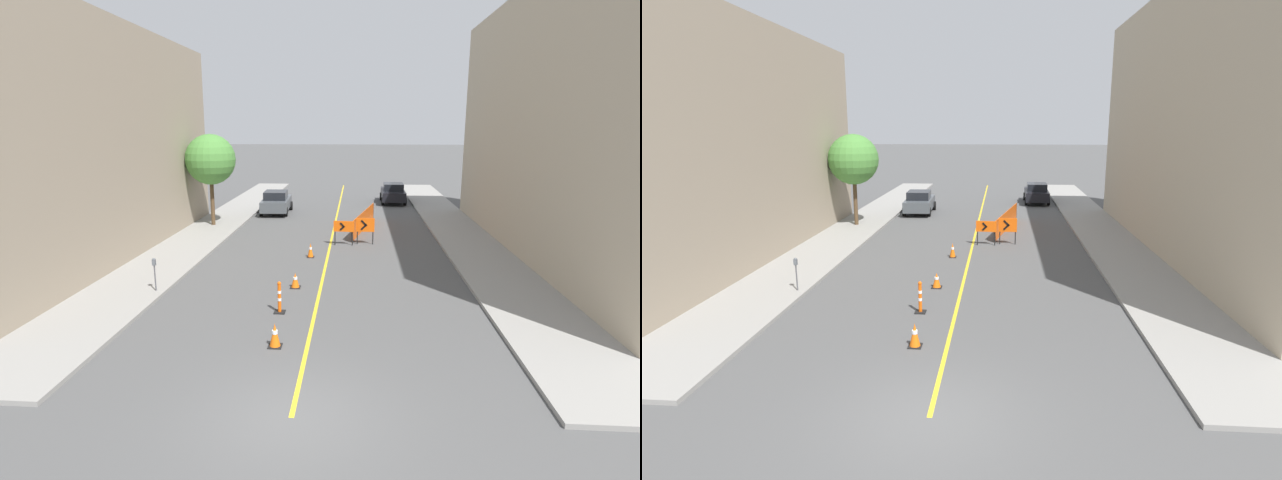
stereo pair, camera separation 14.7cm
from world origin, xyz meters
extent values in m
plane|color=#4C4C4C|center=(0.00, 0.00, 0.00)|extent=(300.00, 300.00, 0.00)
cube|color=gold|center=(0.00, 20.99, 0.00)|extent=(0.12, 41.98, 0.01)
cube|color=gray|center=(-7.26, 20.99, 0.07)|extent=(3.14, 41.98, 0.13)
cube|color=gray|center=(7.26, 20.99, 0.07)|extent=(3.14, 41.98, 0.13)
cube|color=gray|center=(-11.83, 13.19, 5.29)|extent=(6.00, 21.30, 10.58)
cube|color=tan|center=(11.83, 15.02, 6.15)|extent=(6.00, 23.75, 12.29)
cube|color=black|center=(-0.91, 3.47, 0.01)|extent=(0.39, 0.39, 0.03)
cone|color=orange|center=(-0.91, 3.47, 0.36)|extent=(0.31, 0.31, 0.67)
cylinder|color=white|center=(-0.91, 3.47, 0.44)|extent=(0.16, 0.16, 0.11)
cube|color=black|center=(-0.97, 8.72, 0.01)|extent=(0.39, 0.39, 0.03)
cone|color=orange|center=(-0.97, 8.72, 0.31)|extent=(0.32, 0.32, 0.57)
cylinder|color=white|center=(-0.97, 8.72, 0.38)|extent=(0.16, 0.16, 0.09)
cube|color=black|center=(-0.80, 13.26, 0.01)|extent=(0.34, 0.34, 0.03)
cone|color=orange|center=(-0.80, 13.26, 0.36)|extent=(0.27, 0.27, 0.66)
cylinder|color=white|center=(-0.80, 13.26, 0.44)|extent=(0.14, 0.14, 0.11)
cube|color=black|center=(-1.18, 6.09, 0.02)|extent=(0.37, 0.37, 0.04)
cylinder|color=#EF560C|center=(-1.18, 6.09, 0.51)|extent=(0.11, 0.11, 0.95)
cylinder|color=white|center=(-1.18, 6.09, 0.47)|extent=(0.13, 0.13, 0.10)
cylinder|color=white|center=(-1.18, 6.09, 0.72)|extent=(0.13, 0.13, 0.10)
sphere|color=#EF560C|center=(-1.18, 6.09, 1.03)|extent=(0.13, 0.13, 0.13)
cube|color=#EF560C|center=(0.70, 15.80, 1.00)|extent=(1.07, 0.15, 0.56)
cube|color=black|center=(0.62, 15.76, 1.08)|extent=(0.28, 0.04, 0.28)
cube|color=black|center=(0.62, 15.76, 0.92)|extent=(0.28, 0.04, 0.28)
cylinder|color=black|center=(0.25, 15.80, 0.36)|extent=(0.06, 0.06, 0.72)
cylinder|color=black|center=(1.15, 15.80, 0.36)|extent=(0.06, 0.06, 0.72)
cube|color=#EF560C|center=(1.81, 16.11, 1.03)|extent=(0.96, 0.08, 0.72)
cube|color=black|center=(1.74, 16.07, 1.13)|extent=(0.35, 0.03, 0.34)
cube|color=black|center=(1.74, 16.07, 0.93)|extent=(0.35, 0.03, 0.34)
cylinder|color=black|center=(1.41, 16.11, 0.34)|extent=(0.06, 0.06, 0.67)
cylinder|color=black|center=(2.22, 16.11, 0.34)|extent=(0.06, 0.06, 0.67)
cube|color=#EF560C|center=(1.79, 19.83, 0.56)|extent=(1.37, 6.67, 1.12)
cylinder|color=#262626|center=(1.12, 16.49, 0.56)|extent=(0.05, 0.05, 1.12)
cylinder|color=#262626|center=(2.46, 23.16, 0.56)|extent=(0.05, 0.05, 1.12)
cube|color=#474C51|center=(-4.32, 25.16, 0.68)|extent=(1.97, 4.37, 0.72)
cube|color=black|center=(-4.32, 24.95, 1.31)|extent=(1.61, 1.99, 0.55)
cylinder|color=black|center=(-5.17, 26.49, 0.32)|extent=(0.25, 0.65, 0.64)
cylinder|color=black|center=(-3.46, 26.49, 0.32)|extent=(0.25, 0.65, 0.64)
cylinder|color=black|center=(-5.17, 23.83, 0.32)|extent=(0.25, 0.65, 0.64)
cylinder|color=black|center=(-3.46, 23.83, 0.32)|extent=(0.25, 0.65, 0.64)
cube|color=black|center=(4.24, 30.56, 0.68)|extent=(1.86, 4.32, 0.72)
cube|color=black|center=(4.24, 30.35, 1.31)|extent=(1.56, 1.95, 0.55)
cylinder|color=black|center=(3.39, 31.90, 0.32)|extent=(0.23, 0.64, 0.64)
cylinder|color=black|center=(5.10, 31.90, 0.32)|extent=(0.23, 0.64, 0.64)
cylinder|color=black|center=(3.39, 29.23, 0.32)|extent=(0.23, 0.64, 0.64)
cylinder|color=black|center=(5.10, 29.23, 0.32)|extent=(0.23, 0.64, 0.64)
cylinder|color=#4C4C51|center=(-6.05, 7.62, 0.62)|extent=(0.05, 0.05, 0.98)
cube|color=#565B60|center=(-6.05, 7.62, 1.22)|extent=(0.12, 0.10, 0.22)
sphere|color=#565B60|center=(-6.05, 7.62, 1.33)|extent=(0.11, 0.11, 0.11)
cylinder|color=#4C3823|center=(-7.42, 20.05, 1.55)|extent=(0.24, 0.24, 2.84)
sphere|color=#478438|center=(-7.42, 20.05, 4.10)|extent=(3.00, 3.00, 3.00)
camera|label=1|loc=(1.32, -9.49, 6.15)|focal=28.00mm
camera|label=2|loc=(1.46, -9.48, 6.15)|focal=28.00mm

